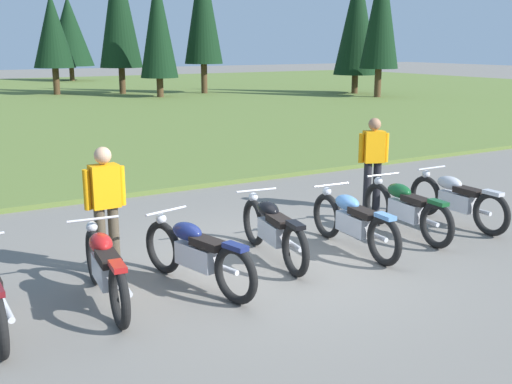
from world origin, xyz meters
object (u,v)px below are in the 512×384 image
object	(u,v)px
motorcycle_red	(105,267)
rider_with_back_turned	(373,159)
motorcycle_navy	(196,253)
motorcycle_silver	(456,199)
motorcycle_black	(273,229)
rider_checking_bike	(105,202)
motorcycle_sky_blue	(353,221)
motorcycle_british_green	(405,208)

from	to	relation	value
motorcycle_red	rider_with_back_turned	distance (m)	5.66
motorcycle_navy	motorcycle_silver	xyz separation A→B (m)	(4.87, 0.28, 0.00)
motorcycle_red	motorcycle_silver	distance (m)	5.99
motorcycle_black	rider_checking_bike	distance (m)	2.29
motorcycle_sky_blue	rider_checking_bike	size ratio (longest dim) A/B	1.26
motorcycle_sky_blue	motorcycle_black	bearing A→B (deg)	167.30
motorcycle_sky_blue	rider_with_back_turned	world-z (taller)	rider_with_back_turned
motorcycle_red	motorcycle_navy	world-z (taller)	same
motorcycle_red	rider_checking_bike	distance (m)	1.16
motorcycle_sky_blue	motorcycle_british_green	world-z (taller)	same
motorcycle_red	rider_checking_bike	size ratio (longest dim) A/B	1.26
motorcycle_red	motorcycle_navy	xyz separation A→B (m)	(1.12, -0.08, 0.00)
motorcycle_silver	motorcycle_navy	bearing A→B (deg)	-176.72
motorcycle_black	motorcycle_silver	world-z (taller)	same
motorcycle_red	motorcycle_sky_blue	size ratio (longest dim) A/B	1.00
rider_checking_bike	rider_with_back_turned	size ratio (longest dim) A/B	1.00
motorcycle_british_green	rider_with_back_turned	size ratio (longest dim) A/B	1.26
motorcycle_red	rider_with_back_turned	world-z (taller)	rider_with_back_turned
motorcycle_british_green	motorcycle_red	bearing A→B (deg)	-177.67
motorcycle_black	motorcycle_silver	size ratio (longest dim) A/B	1.00
motorcycle_navy	motorcycle_british_green	size ratio (longest dim) A/B	0.98
motorcycle_black	motorcycle_sky_blue	distance (m)	1.24
motorcycle_black	motorcycle_silver	bearing A→B (deg)	-1.70
motorcycle_black	motorcycle_british_green	xyz separation A→B (m)	(2.38, -0.10, 0.00)
motorcycle_navy	motorcycle_british_green	xyz separation A→B (m)	(3.73, 0.28, 0.00)
motorcycle_navy	motorcycle_black	bearing A→B (deg)	15.84
motorcycle_british_green	rider_checking_bike	world-z (taller)	rider_checking_bike
motorcycle_navy	motorcycle_british_green	distance (m)	3.74
motorcycle_red	motorcycle_sky_blue	distance (m)	3.67
motorcycle_red	rider_checking_bike	xyz separation A→B (m)	(0.34, 0.99, 0.51)
motorcycle_silver	rider_with_back_turned	bearing A→B (deg)	112.28
motorcycle_british_green	rider_with_back_turned	xyz separation A→B (m)	(0.55, 1.42, 0.51)
motorcycle_red	motorcycle_british_green	bearing A→B (deg)	2.33
motorcycle_silver	rider_checking_bike	xyz separation A→B (m)	(-5.64, 0.79, 0.51)
motorcycle_silver	rider_checking_bike	world-z (taller)	rider_checking_bike
motorcycle_navy	motorcycle_sky_blue	size ratio (longest dim) A/B	0.98
motorcycle_black	motorcycle_british_green	size ratio (longest dim) A/B	1.00
rider_with_back_turned	motorcycle_navy	bearing A→B (deg)	-158.33
motorcycle_sky_blue	motorcycle_silver	size ratio (longest dim) A/B	1.00
rider_checking_bike	motorcycle_red	bearing A→B (deg)	-109.11
motorcycle_black	motorcycle_navy	bearing A→B (deg)	-164.16
motorcycle_navy	motorcycle_british_green	world-z (taller)	same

